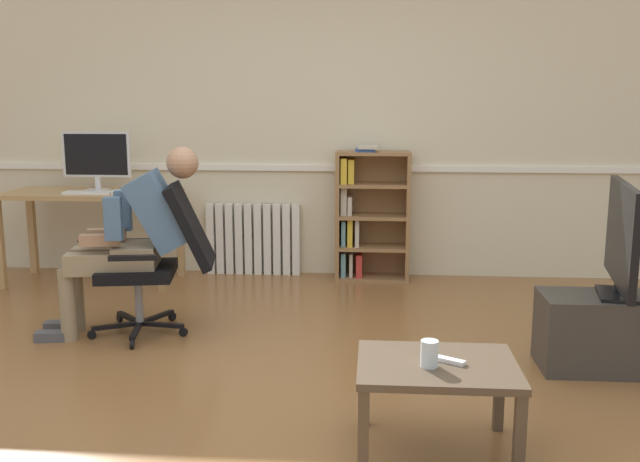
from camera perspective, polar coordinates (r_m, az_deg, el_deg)
ground_plane at (r=3.65m, az=-3.48°, el=-13.32°), size 18.00×18.00×0.00m
back_wall at (r=5.97m, az=-0.10°, el=9.31°), size 12.00×0.13×2.70m
computer_desk at (r=5.97m, az=-18.19°, el=2.09°), size 1.39×0.62×0.76m
imac_monitor at (r=5.99m, az=-17.79°, el=5.81°), size 0.56×0.14×0.48m
keyboard at (r=5.81m, az=-18.41°, el=2.99°), size 0.38×0.12×0.02m
computer_mouse at (r=5.75m, az=-16.26°, el=3.09°), size 0.06×0.10×0.03m
bookshelf at (r=5.82m, az=3.86°, el=1.29°), size 0.61×0.29×1.12m
radiator at (r=6.05m, az=-5.45°, el=-0.66°), size 0.81×0.08×0.61m
office_chair at (r=4.55m, az=-12.83°, el=-1.81°), size 0.81×0.63×0.97m
person_seated at (r=4.55m, az=-15.05°, el=-0.32°), size 1.05×0.47×1.20m
tv_stand at (r=4.24m, az=22.89°, el=-7.67°), size 0.81×0.38×0.42m
tv_screen at (r=4.11m, az=23.44°, el=-0.52°), size 0.26×0.89×0.62m
coffee_table at (r=3.03m, az=9.53°, el=-11.56°), size 0.67×0.51×0.40m
drinking_glass at (r=2.94m, az=8.93°, el=-9.87°), size 0.07×0.07×0.11m
spare_remote at (r=3.01m, az=10.39°, el=-10.33°), size 0.15×0.11×0.02m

